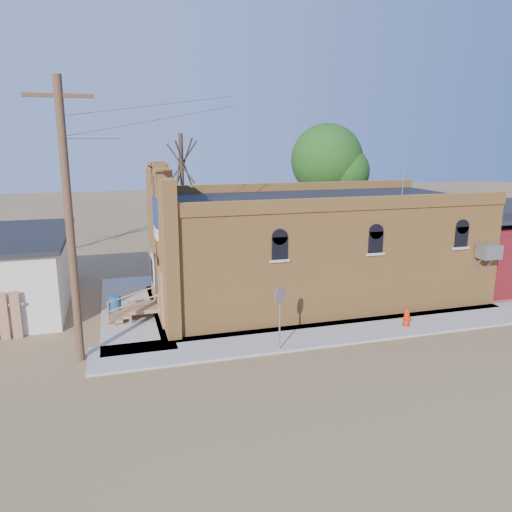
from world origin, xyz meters
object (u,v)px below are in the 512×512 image
object	(u,v)px
fire_hydrant	(407,317)
trash_barrel	(115,304)
utility_pole	(71,217)
brick_bar	(309,248)
stop_sign	(280,301)

from	to	relation	value
fire_hydrant	trash_barrel	world-z (taller)	trash_barrel
fire_hydrant	utility_pole	bearing A→B (deg)	153.92
utility_pole	fire_hydrant	bearing A→B (deg)	-2.38
trash_barrel	brick_bar	bearing A→B (deg)	0.53
utility_pole	fire_hydrant	size ratio (longest dim) A/B	12.93
brick_bar	stop_sign	world-z (taller)	brick_bar
fire_hydrant	stop_sign	bearing A→B (deg)	163.65
utility_pole	fire_hydrant	distance (m)	12.72
brick_bar	stop_sign	size ratio (longest dim) A/B	7.20
brick_bar	fire_hydrant	size ratio (longest dim) A/B	23.56
utility_pole	stop_sign	size ratio (longest dim) A/B	3.95
utility_pole	stop_sign	distance (m)	7.23
brick_bar	trash_barrel	world-z (taller)	brick_bar
brick_bar	stop_sign	bearing A→B (deg)	-120.93
utility_pole	trash_barrel	size ratio (longest dim) A/B	11.83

